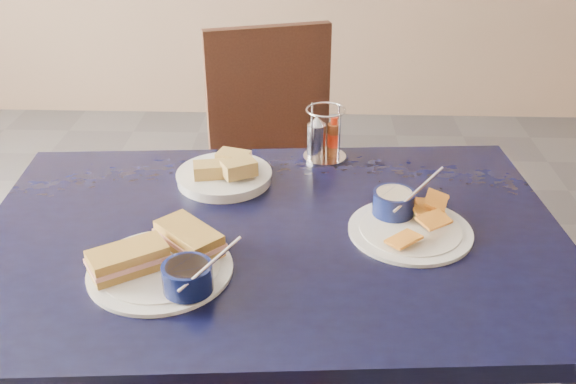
{
  "coord_description": "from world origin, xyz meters",
  "views": [
    {
      "loc": [
        -0.11,
        -1.17,
        1.46
      ],
      "look_at": [
        -0.16,
        0.0,
        0.82
      ],
      "focal_mm": 40.0,
      "sensor_mm": 36.0,
      "label": 1
    }
  ],
  "objects_px": {
    "chair_far": "(283,147)",
    "bread_basket": "(225,174)",
    "sandwich_plate": "(165,261)",
    "condiment_caddy": "(323,137)",
    "dining_table": "(273,257)",
    "plantain_plate": "(406,218)"
  },
  "relations": [
    {
      "from": "chair_far",
      "to": "bread_basket",
      "type": "xyz_separation_m",
      "value": [
        -0.11,
        -0.68,
        0.24
      ]
    },
    {
      "from": "sandwich_plate",
      "to": "condiment_caddy",
      "type": "relative_size",
      "value": 2.21
    },
    {
      "from": "dining_table",
      "to": "condiment_caddy",
      "type": "bearing_deg",
      "value": 73.26
    },
    {
      "from": "dining_table",
      "to": "plantain_plate",
      "type": "relative_size",
      "value": 4.96
    },
    {
      "from": "bread_basket",
      "to": "condiment_caddy",
      "type": "height_order",
      "value": "condiment_caddy"
    },
    {
      "from": "dining_table",
      "to": "sandwich_plate",
      "type": "bearing_deg",
      "value": -141.62
    },
    {
      "from": "dining_table",
      "to": "condiment_caddy",
      "type": "height_order",
      "value": "condiment_caddy"
    },
    {
      "from": "dining_table",
      "to": "condiment_caddy",
      "type": "distance_m",
      "value": 0.39
    },
    {
      "from": "dining_table",
      "to": "sandwich_plate",
      "type": "height_order",
      "value": "sandwich_plate"
    },
    {
      "from": "plantain_plate",
      "to": "condiment_caddy",
      "type": "distance_m",
      "value": 0.37
    },
    {
      "from": "dining_table",
      "to": "chair_far",
      "type": "xyz_separation_m",
      "value": [
        -0.02,
        0.9,
        -0.15
      ]
    },
    {
      "from": "sandwich_plate",
      "to": "bread_basket",
      "type": "height_order",
      "value": "sandwich_plate"
    },
    {
      "from": "sandwich_plate",
      "to": "dining_table",
      "type": "bearing_deg",
      "value": 38.38
    },
    {
      "from": "condiment_caddy",
      "to": "sandwich_plate",
      "type": "bearing_deg",
      "value": -120.5
    },
    {
      "from": "condiment_caddy",
      "to": "dining_table",
      "type": "bearing_deg",
      "value": -106.74
    },
    {
      "from": "chair_far",
      "to": "plantain_plate",
      "type": "bearing_deg",
      "value": -71.22
    },
    {
      "from": "chair_far",
      "to": "plantain_plate",
      "type": "relative_size",
      "value": 3.62
    },
    {
      "from": "chair_far",
      "to": "condiment_caddy",
      "type": "distance_m",
      "value": 0.62
    },
    {
      "from": "plantain_plate",
      "to": "bread_basket",
      "type": "bearing_deg",
      "value": 155.19
    },
    {
      "from": "chair_far",
      "to": "sandwich_plate",
      "type": "xyz_separation_m",
      "value": [
        -0.17,
        -1.05,
        0.25
      ]
    },
    {
      "from": "plantain_plate",
      "to": "sandwich_plate",
      "type": "bearing_deg",
      "value": -158.98
    },
    {
      "from": "plantain_plate",
      "to": "condiment_caddy",
      "type": "xyz_separation_m",
      "value": [
        -0.17,
        0.33,
        0.04
      ]
    }
  ]
}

